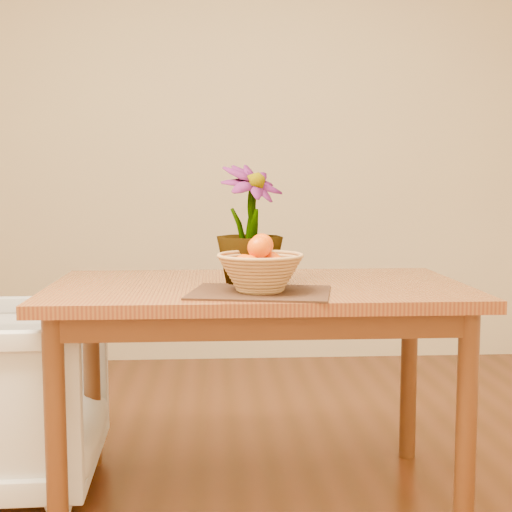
{
  "coord_description": "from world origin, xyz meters",
  "views": [
    {
      "loc": [
        -0.15,
        -2.09,
        1.1
      ],
      "look_at": [
        -0.01,
        0.16,
        0.86
      ],
      "focal_mm": 50.0,
      "sensor_mm": 36.0,
      "label": 1
    }
  ],
  "objects": [
    {
      "name": "wicker_basket",
      "position": [
        -0.01,
        0.09,
        0.81
      ],
      "size": [
        0.27,
        0.27,
        0.11
      ],
      "color": "tan",
      "rests_on": "placemat"
    },
    {
      "name": "placemat",
      "position": [
        -0.01,
        0.09,
        0.75
      ],
      "size": [
        0.48,
        0.4,
        0.01
      ],
      "primitive_type": "cube",
      "rotation": [
        0.0,
        0.0,
        -0.19
      ],
      "color": "#341D12",
      "rests_on": "table"
    },
    {
      "name": "table",
      "position": [
        0.0,
        0.3,
        0.66
      ],
      "size": [
        1.4,
        0.8,
        0.75
      ],
      "color": "brown",
      "rests_on": "floor"
    },
    {
      "name": "wall_back",
      "position": [
        0.0,
        2.25,
        1.35
      ],
      "size": [
        4.0,
        0.02,
        2.7
      ],
      "primitive_type": "cube",
      "color": "beige",
      "rests_on": "floor"
    },
    {
      "name": "potted_plant",
      "position": [
        -0.03,
        0.29,
        0.95
      ],
      "size": [
        0.32,
        0.32,
        0.4
      ],
      "primitive_type": "imported",
      "rotation": [
        0.0,
        0.0,
        0.67
      ],
      "color": "#134213",
      "rests_on": "table"
    },
    {
      "name": "orange_pile",
      "position": [
        -0.01,
        0.09,
        0.86
      ],
      "size": [
        0.16,
        0.17,
        0.13
      ],
      "rotation": [
        0.0,
        0.0,
        0.31
      ],
      "color": "#FB6704",
      "rests_on": "wicker_basket"
    }
  ]
}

